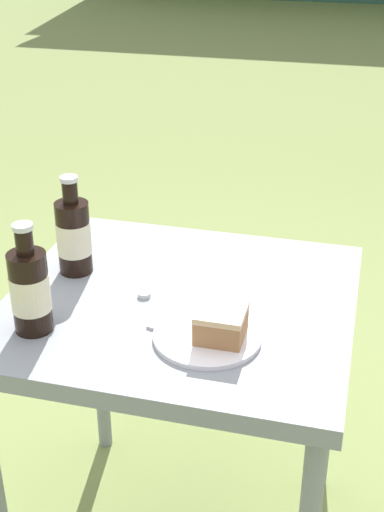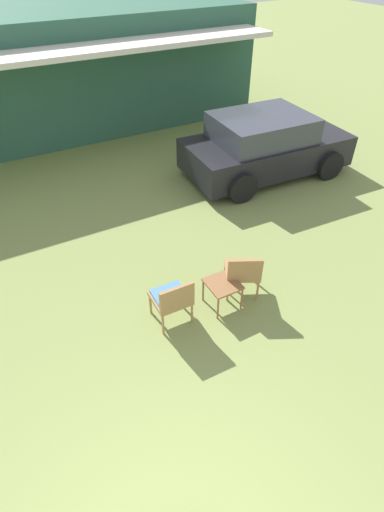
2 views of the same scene
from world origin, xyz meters
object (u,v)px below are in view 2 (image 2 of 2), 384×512
object	(u,v)px
wicker_chair_cushioned	(172,298)
wicker_chair_plain	(243,271)
parked_car	(265,146)
garden_side_table	(223,286)

from	to	relation	value
wicker_chair_cushioned	wicker_chair_plain	bearing A→B (deg)	-179.36
parked_car	wicker_chair_cushioned	bearing A→B (deg)	-138.45
parked_car	wicker_chair_plain	distance (m)	4.25
wicker_chair_cushioned	garden_side_table	world-z (taller)	wicker_chair_cushioned
parked_car	garden_side_table	bearing A→B (deg)	-131.33
garden_side_table	parked_car	bearing A→B (deg)	45.60
wicker_chair_plain	garden_side_table	distance (m)	0.41
parked_car	garden_side_table	xyz separation A→B (m)	(-3.19, -3.25, -0.28)
parked_car	wicker_chair_cushioned	distance (m)	5.12
garden_side_table	wicker_chair_cushioned	bearing A→B (deg)	175.18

